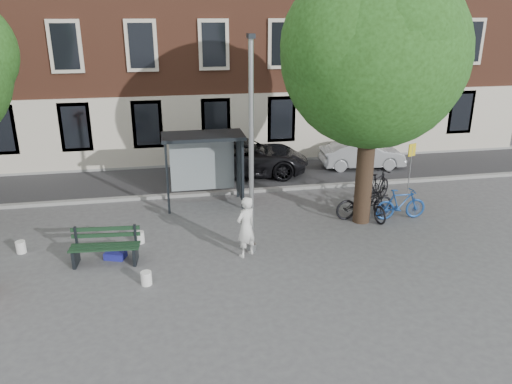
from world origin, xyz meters
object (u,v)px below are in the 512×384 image
object	(u,v)px
painter	(246,227)
bench	(105,248)
lamppost	(251,160)
car_dark	(243,157)
bus_shelter	(214,153)
bike_d	(378,187)
notice_sign	(411,158)
bike_c	(370,204)
bike_a	(365,202)
bike_b	(401,204)
car_silver	(362,154)

from	to	relation	value
painter	bench	world-z (taller)	painter
lamppost	car_dark	world-z (taller)	lamppost
bus_shelter	car_dark	distance (m)	3.80
bike_d	notice_sign	bearing A→B (deg)	-120.90
lamppost	notice_sign	size ratio (longest dim) A/B	2.95
bike_c	bike_d	size ratio (longest dim) A/B	0.95
bench	car_dark	size ratio (longest dim) A/B	0.35
bike_a	bike_d	xyz separation A→B (m)	(1.05, 1.31, 0.03)
bike_a	notice_sign	world-z (taller)	notice_sign
bike_d	notice_sign	xyz separation A→B (m)	(1.35, 0.27, 0.95)
bus_shelter	bike_c	world-z (taller)	bus_shelter
bike_c	bike_a	bearing A→B (deg)	153.26
bench	bike_b	bearing A→B (deg)	13.24
painter	car_silver	world-z (taller)	painter
bus_shelter	bench	bearing A→B (deg)	-131.06
painter	car_dark	xyz separation A→B (m)	(1.17, 7.62, -0.12)
lamppost	painter	bearing A→B (deg)	-130.10
painter	bike_d	world-z (taller)	painter
bike_a	car_dark	size ratio (longest dim) A/B	0.38
lamppost	bus_shelter	size ratio (longest dim) A/B	2.14
bike_b	notice_sign	bearing A→B (deg)	-31.77
lamppost	bike_d	distance (m)	6.51
bench	notice_sign	distance (m)	11.29
bike_b	painter	bearing A→B (deg)	108.29
painter	bike_d	size ratio (longest dim) A/B	0.93
car_dark	car_silver	bearing A→B (deg)	-84.69
painter	car_silver	bearing A→B (deg)	-165.04
bike_b	notice_sign	size ratio (longest dim) A/B	0.86
bike_b	bike_c	xyz separation A→B (m)	(-0.96, 0.30, -0.05)
lamppost	bike_b	bearing A→B (deg)	15.22
bench	bike_b	xyz separation A→B (m)	(9.48, 1.39, 0.09)
bike_a	bike_b	world-z (taller)	bike_a
lamppost	painter	distance (m)	1.91
bench	bike_b	size ratio (longest dim) A/B	1.09
bus_shelter	bike_b	world-z (taller)	bus_shelter
bike_c	notice_sign	bearing A→B (deg)	25.04
bus_shelter	notice_sign	distance (m)	7.27
bike_b	bike_d	bearing A→B (deg)	4.52
notice_sign	bike_b	bearing A→B (deg)	-143.83
bus_shelter	bike_a	distance (m)	5.52
bike_a	bike_d	distance (m)	1.68
bike_b	bike_c	size ratio (longest dim) A/B	0.97
bench	bike_d	size ratio (longest dim) A/B	1.00
bench	bike_b	distance (m)	9.58
lamppost	bike_b	world-z (taller)	lamppost
bike_a	car_dark	xyz separation A→B (m)	(-3.26, 5.56, 0.22)
bus_shelter	bench	distance (m)	5.54
bench	bike_d	bearing A→B (deg)	22.91
bench	car_silver	size ratio (longest dim) A/B	0.52
bus_shelter	car_silver	bearing A→B (deg)	24.56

